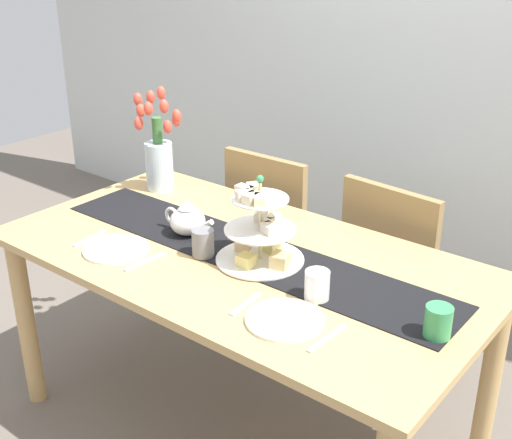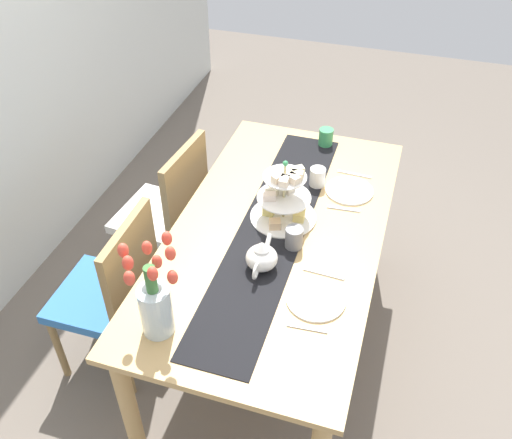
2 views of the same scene
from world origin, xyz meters
The scene contains 18 objects.
ground_plane centered at (0.00, 0.00, 0.00)m, with size 8.00×8.00×0.00m, color #6B6056.
room_wall_rear centered at (0.00, 1.55, 1.30)m, with size 6.00×0.08×2.60m, color silver.
dining_table centered at (0.00, 0.00, 0.67)m, with size 1.72×0.91×0.77m.
chair_left centered at (-0.33, 0.68, 0.50)m, with size 0.43×0.43×0.91m.
chair_right centered at (0.28, 0.68, 0.50)m, with size 0.46×0.46×0.91m.
table_runner centered at (0.00, 0.02, 0.77)m, with size 1.57×0.29×0.00m, color black.
tiered_cake_stand centered at (0.09, 0.00, 0.88)m, with size 0.30×0.30×0.30m.
teapot centered at (-0.25, 0.00, 0.83)m, with size 0.24×0.13×0.14m.
tulip_vase centered at (-0.66, 0.26, 0.93)m, with size 0.23×0.22×0.43m.
dinner_plate_left centered at (-0.36, -0.25, 0.78)m, with size 0.23×0.23×0.01m, color white.
fork_left centered at (-0.50, -0.25, 0.78)m, with size 0.02×0.15×0.01m, color silver.
knife_left centered at (-0.21, -0.25, 0.78)m, with size 0.01×0.17×0.01m, color silver.
dinner_plate_right centered at (0.37, -0.25, 0.78)m, with size 0.23×0.23×0.01m, color white.
fork_right centered at (0.23, -0.25, 0.78)m, with size 0.02×0.15×0.01m, color silver.
knife_right centered at (0.52, -0.25, 0.78)m, with size 0.01×0.17×0.01m, color silver.
mug_grey centered at (-0.09, -0.09, 0.82)m, with size 0.08×0.08×0.10m, color slate.
mug_white_text centered at (0.38, -0.09, 0.82)m, with size 0.08×0.08×0.10m, color white.
mug_orange centered at (0.75, -0.05, 0.82)m, with size 0.08×0.08×0.10m, color #389356.
Camera 1 is at (1.32, -1.58, 1.82)m, focal length 46.81 mm.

